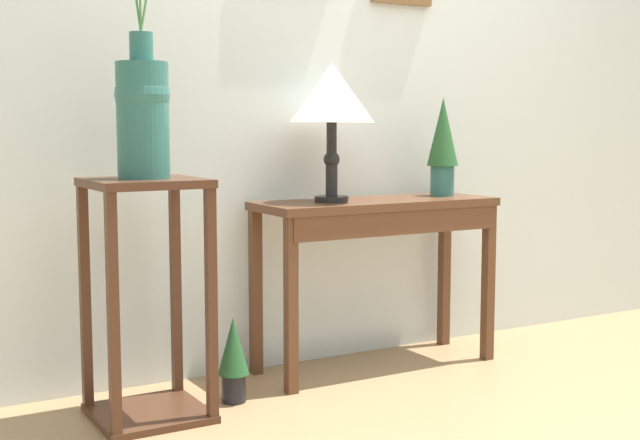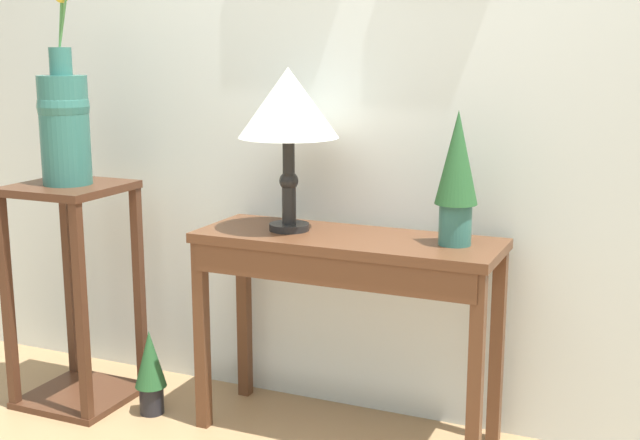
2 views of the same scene
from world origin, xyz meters
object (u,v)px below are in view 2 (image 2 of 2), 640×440
at_px(pedestal_stand_left, 75,295).
at_px(flower_vase_tall, 64,117).
at_px(console_table, 345,270).
at_px(table_lamp, 288,107).
at_px(potted_plant_on_console, 457,172).
at_px(potted_plant_floor, 150,368).

xyz_separation_m(pedestal_stand_left, flower_vase_tall, (0.00, 0.00, 0.70)).
relative_size(console_table, table_lamp, 1.86).
bearing_deg(table_lamp, console_table, -5.69).
relative_size(console_table, potted_plant_on_console, 2.41).
bearing_deg(potted_plant_floor, pedestal_stand_left, -179.62).
distance_m(pedestal_stand_left, potted_plant_floor, 0.42).
relative_size(console_table, flower_vase_tall, 1.43).
xyz_separation_m(pedestal_stand_left, potted_plant_floor, (0.34, 0.00, -0.25)).
height_order(table_lamp, potted_plant_on_console, table_lamp).
bearing_deg(pedestal_stand_left, potted_plant_floor, 0.38).
bearing_deg(potted_plant_on_console, pedestal_stand_left, -173.43).
bearing_deg(potted_plant_floor, table_lamp, 15.51).
height_order(table_lamp, flower_vase_tall, flower_vase_tall).
xyz_separation_m(console_table, table_lamp, (-0.23, 0.02, 0.56)).
relative_size(table_lamp, flower_vase_tall, 0.77).
bearing_deg(potted_plant_on_console, potted_plant_floor, -171.59).
bearing_deg(flower_vase_tall, potted_plant_on_console, 6.54).
bearing_deg(table_lamp, potted_plant_on_console, 2.00).
height_order(console_table, potted_plant_floor, console_table).
height_order(potted_plant_on_console, potted_plant_floor, potted_plant_on_console).
xyz_separation_m(potted_plant_on_console, potted_plant_floor, (-1.13, -0.17, -0.81)).
distance_m(table_lamp, potted_plant_on_console, 0.63).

